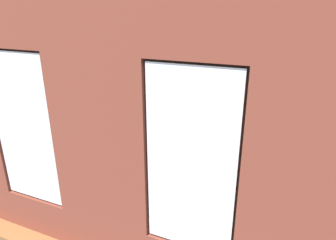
# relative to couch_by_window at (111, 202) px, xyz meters

# --- Properties ---
(ground_plane) EXTENTS (6.90, 6.30, 0.10)m
(ground_plane) POSITION_rel_couch_by_window_xyz_m (-0.36, -2.12, -0.38)
(ground_plane) COLOR brown
(brick_wall_with_windows) EXTENTS (6.30, 0.30, 3.45)m
(brick_wall_with_windows) POSITION_rel_couch_by_window_xyz_m (-0.36, 0.65, 1.38)
(brick_wall_with_windows) COLOR brown
(brick_wall_with_windows) RESTS_ON ground_plane
(white_wall_right) EXTENTS (0.10, 5.30, 3.45)m
(white_wall_right) POSITION_rel_couch_by_window_xyz_m (2.74, -1.92, 1.39)
(white_wall_right) COLOR silver
(white_wall_right) RESTS_ON ground_plane
(couch_by_window) EXTENTS (1.73, 0.87, 0.80)m
(couch_by_window) POSITION_rel_couch_by_window_xyz_m (0.00, 0.00, 0.00)
(couch_by_window) COLOR black
(couch_by_window) RESTS_ON ground_plane
(couch_left) EXTENTS (0.97, 1.90, 0.80)m
(couch_left) POSITION_rel_couch_by_window_xyz_m (-2.81, -1.93, -0.00)
(couch_left) COLOR black
(couch_left) RESTS_ON ground_plane
(coffee_table) EXTENTS (1.40, 0.72, 0.43)m
(coffee_table) POSITION_rel_couch_by_window_xyz_m (0.02, -2.38, 0.04)
(coffee_table) COLOR tan
(coffee_table) RESTS_ON ground_plane
(cup_ceramic) EXTENTS (0.09, 0.09, 0.10)m
(cup_ceramic) POSITION_rel_couch_by_window_xyz_m (0.44, -2.27, 0.15)
(cup_ceramic) COLOR silver
(cup_ceramic) RESTS_ON coffee_table
(candle_jar) EXTENTS (0.08, 0.08, 0.10)m
(candle_jar) POSITION_rel_couch_by_window_xyz_m (-0.37, -2.51, 0.14)
(candle_jar) COLOR #B7333D
(candle_jar) RESTS_ON coffee_table
(table_plant_small) EXTENTS (0.18, 0.18, 0.28)m
(table_plant_small) POSITION_rel_couch_by_window_xyz_m (0.02, -2.38, 0.24)
(table_plant_small) COLOR #9E5638
(table_plant_small) RESTS_ON coffee_table
(remote_gray) EXTENTS (0.18, 0.12, 0.02)m
(remote_gray) POSITION_rel_couch_by_window_xyz_m (0.19, -2.47, 0.11)
(remote_gray) COLOR #59595B
(remote_gray) RESTS_ON coffee_table
(remote_black) EXTENTS (0.05, 0.17, 0.02)m
(remote_black) POSITION_rel_couch_by_window_xyz_m (-0.09, -2.27, 0.11)
(remote_black) COLOR black
(remote_black) RESTS_ON coffee_table
(media_console) EXTENTS (1.21, 0.42, 0.56)m
(media_console) POSITION_rel_couch_by_window_xyz_m (2.44, -2.62, -0.05)
(media_console) COLOR black
(media_console) RESTS_ON ground_plane
(tv_flatscreen) EXTENTS (1.10, 0.20, 0.76)m
(tv_flatscreen) POSITION_rel_couch_by_window_xyz_m (2.44, -2.62, 0.61)
(tv_flatscreen) COLOR black
(tv_flatscreen) RESTS_ON media_console
(papasan_chair) EXTENTS (1.01, 1.01, 0.66)m
(papasan_chair) POSITION_rel_couch_by_window_xyz_m (-0.07, -3.87, 0.10)
(papasan_chair) COLOR olive
(papasan_chair) RESTS_ON ground_plane
(potted_plant_mid_room_small) EXTENTS (0.26, 0.26, 0.49)m
(potted_plant_mid_room_small) POSITION_rel_couch_by_window_xyz_m (-1.17, -2.87, -0.01)
(potted_plant_mid_room_small) COLOR beige
(potted_plant_mid_room_small) RESTS_ON ground_plane
(potted_plant_between_couches) EXTENTS (1.10, 0.93, 1.32)m
(potted_plant_between_couches) POSITION_rel_couch_by_window_xyz_m (-1.31, -0.03, 0.42)
(potted_plant_between_couches) COLOR brown
(potted_plant_between_couches) RESTS_ON ground_plane
(potted_plant_by_left_couch) EXTENTS (0.28, 0.28, 0.40)m
(potted_plant_by_left_couch) POSITION_rel_couch_by_window_xyz_m (-2.41, -3.30, -0.06)
(potted_plant_by_left_couch) COLOR brown
(potted_plant_by_left_couch) RESTS_ON ground_plane
(potted_plant_foreground_right) EXTENTS (0.45, 0.45, 0.71)m
(potted_plant_foreground_right) POSITION_rel_couch_by_window_xyz_m (2.14, -4.22, 0.13)
(potted_plant_foreground_right) COLOR #47423D
(potted_plant_foreground_right) RESTS_ON ground_plane
(potted_plant_beside_window_right) EXTENTS (0.73, 0.74, 1.35)m
(potted_plant_beside_window_right) POSITION_rel_couch_by_window_xyz_m (1.32, 0.10, 0.31)
(potted_plant_beside_window_right) COLOR gray
(potted_plant_beside_window_right) RESTS_ON ground_plane
(potted_plant_near_tv) EXTENTS (1.01, 0.93, 1.30)m
(potted_plant_near_tv) POSITION_rel_couch_by_window_xyz_m (1.89, -1.56, 0.45)
(potted_plant_near_tv) COLOR gray
(potted_plant_near_tv) RESTS_ON ground_plane
(potted_plant_corner_near_left) EXTENTS (0.90, 0.90, 1.16)m
(potted_plant_corner_near_left) POSITION_rel_couch_by_window_xyz_m (-2.96, -4.27, 0.44)
(potted_plant_corner_near_left) COLOR gray
(potted_plant_corner_near_left) RESTS_ON ground_plane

